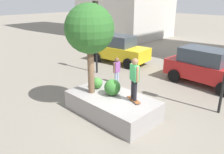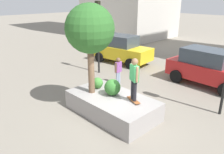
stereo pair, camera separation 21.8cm
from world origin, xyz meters
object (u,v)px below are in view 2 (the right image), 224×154
Objects in this scene: skateboard at (133,100)px; traffic_light_median at (98,25)px; sedan_parked at (208,67)px; planter_ledge at (112,105)px; passerby_with_bag at (118,69)px; plaza_tree at (90,29)px; taxi_cab at (121,49)px; skateboarder at (134,77)px.

traffic_light_median is at bearing 151.85° from skateboard.
planter_ledge is at bearing -101.89° from sedan_parked.
traffic_light_median is (-4.74, 3.35, 2.76)m from planter_ledge.
sedan_parked is 5.16m from passerby_with_bag.
plaza_tree is at bearing -44.34° from traffic_light_median.
taxi_cab is 1.04× the size of sedan_parked.
passerby_with_bag is at bearing 143.38° from skateboarder.
sedan_parked is (6.75, 0.16, -0.01)m from taxi_cab.
taxi_cab is at bearing 131.02° from planter_ledge.
sedan_parked is at bearing 86.37° from skateboarder.
skateboard is 0.50× the size of passerby_with_bag.
skateboard is at bearing -93.63° from sedan_parked.
plaza_tree reaches higher than passerby_with_bag.
planter_ledge is 2.44× the size of passerby_with_bag.
passerby_with_bag is at bearing 113.12° from plaza_tree.
taxi_cab is (-5.41, 6.22, 0.67)m from planter_ledge.
skateboarder reaches higher than sedan_parked.
planter_ledge is 1.03× the size of plaza_tree.
sedan_parked is at bearing 26.44° from traffic_light_median.
traffic_light_median is (-5.70, 3.05, 2.28)m from skateboard.
sedan_parked is (0.39, 6.08, 0.19)m from skateboard.
passerby_with_bag reaches higher than skateboard.
taxi_cab is (-4.43, 6.54, -2.56)m from plaza_tree.
sedan_parked reaches higher than passerby_with_bag.
sedan_parked is (1.34, 6.38, 0.66)m from planter_ledge.
traffic_light_median reaches higher than skateboarder.
skateboarder is at bearing 17.55° from planter_ledge.
planter_ledge is at bearing -162.45° from skateboarder.
skateboard is at bearing -36.62° from passerby_with_bag.
planter_ledge is 1.81m from skateboarder.
sedan_parked reaches higher than planter_ledge.
planter_ledge is at bearing -48.98° from taxi_cab.
taxi_cab is 4.72m from passerby_with_bag.
passerby_with_bag is (-3.61, -3.68, -0.13)m from sedan_parked.
traffic_light_median is (-3.76, 3.68, -0.47)m from plaza_tree.
sedan_parked is 7.11m from traffic_light_median.
planter_ledge is 3.57m from passerby_with_bag.
planter_ledge is 4.84× the size of skateboard.
plaza_tree is 2.19× the size of skateboarder.
skateboard is at bearing 17.55° from planter_ledge.
skateboarder reaches higher than skateboard.
plaza_tree is (-0.98, -0.32, 3.23)m from planter_ledge.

